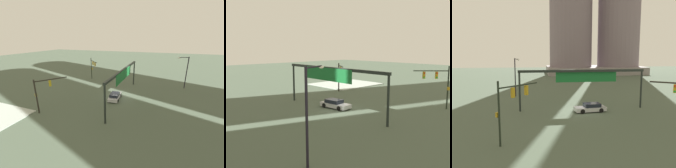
# 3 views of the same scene
# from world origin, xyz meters

# --- Properties ---
(ground_plane) EXTENTS (188.07, 188.07, 0.00)m
(ground_plane) POSITION_xyz_m (0.00, 0.00, 0.00)
(ground_plane) COLOR #465443
(sidewalk_corner) EXTENTS (11.58, 13.26, 0.15)m
(sidewalk_corner) POSITION_xyz_m (15.71, -16.97, 0.07)
(sidewalk_corner) COLOR #A1ACA3
(sidewalk_corner) RESTS_ON ground
(traffic_signal_near_corner) EXTENTS (3.76, 3.56, 5.95)m
(traffic_signal_near_corner) POSITION_xyz_m (-9.17, -10.10, 4.00)
(traffic_signal_near_corner) COLOR black
(traffic_signal_near_corner) RESTS_ON ground
(traffic_signal_opposite_side) EXTENTS (4.11, 3.22, 5.45)m
(traffic_signal_opposite_side) POSITION_xyz_m (9.29, -8.95, 3.63)
(traffic_signal_opposite_side) COLOR black
(traffic_signal_opposite_side) RESTS_ON ground
(streetlamp_curved_arm) EXTENTS (1.17, 2.46, 7.26)m
(streetlamp_curved_arm) POSITION_xyz_m (-10.48, 12.70, 4.28)
(streetlamp_curved_arm) COLOR black
(streetlamp_curved_arm) RESTS_ON ground
(overhead_sign_gantry) EXTENTS (18.51, 0.43, 5.89)m
(overhead_sign_gantry) POSITION_xyz_m (0.18, 1.35, 4.90)
(overhead_sign_gantry) COLOR black
(overhead_sign_gantry) RESTS_ON ground
(sedan_car_approaching) EXTENTS (4.57, 2.24, 1.21)m
(sedan_car_approaching) POSITION_xyz_m (0.91, -0.15, 0.57)
(sedan_car_approaching) COLOR #B3B7BC
(sedan_car_approaching) RESTS_ON ground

